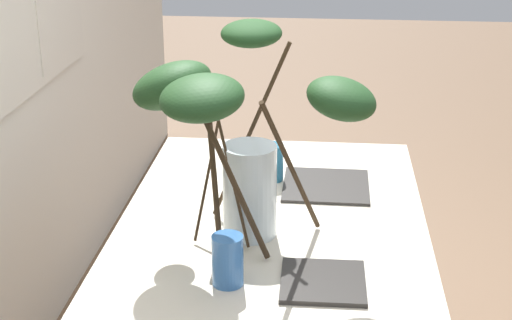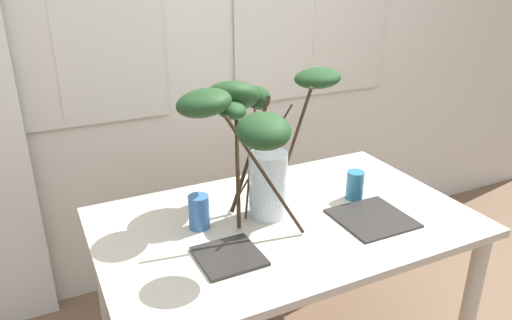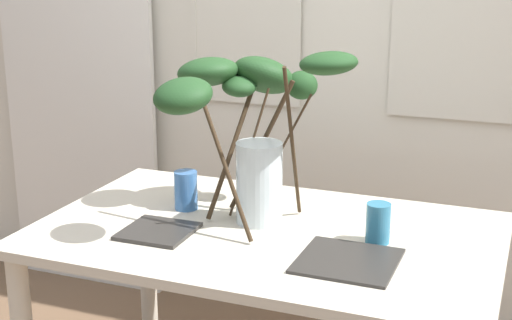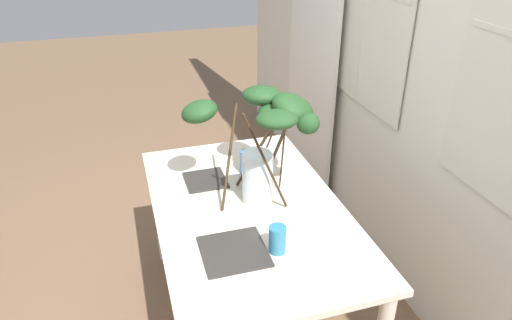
% 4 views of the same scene
% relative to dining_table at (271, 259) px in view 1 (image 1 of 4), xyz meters
% --- Properties ---
extents(dining_table, '(1.47, 0.91, 0.76)m').
position_rel_dining_table_xyz_m(dining_table, '(0.00, 0.00, 0.00)').
color(dining_table, beige).
rests_on(dining_table, ground).
extents(vase_with_branches, '(0.67, 0.71, 0.58)m').
position_rel_dining_table_xyz_m(vase_with_branches, '(-0.10, 0.10, 0.46)').
color(vase_with_branches, silver).
rests_on(vase_with_branches, dining_table).
extents(drinking_glass_blue_left, '(0.08, 0.08, 0.13)m').
position_rel_dining_table_xyz_m(drinking_glass_blue_left, '(-0.33, 0.09, 0.17)').
color(drinking_glass_blue_left, '#386BAD').
rests_on(drinking_glass_blue_left, dining_table).
extents(drinking_glass_blue_right, '(0.07, 0.07, 0.12)m').
position_rel_dining_table_xyz_m(drinking_glass_blue_right, '(0.35, 0.02, 0.17)').
color(drinking_glass_blue_right, teal).
rests_on(drinking_glass_blue_right, dining_table).
extents(plate_square_left, '(0.22, 0.22, 0.01)m').
position_rel_dining_table_xyz_m(plate_square_left, '(-0.31, -0.15, 0.11)').
color(plate_square_left, '#2D2B28').
rests_on(plate_square_left, dining_table).
extents(plate_square_right, '(0.28, 0.28, 0.01)m').
position_rel_dining_table_xyz_m(plate_square_right, '(0.31, -0.16, 0.11)').
color(plate_square_right, '#2D2B28').
rests_on(plate_square_right, dining_table).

